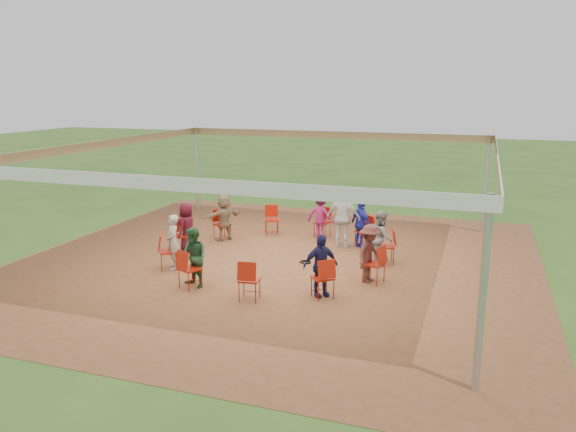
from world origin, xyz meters
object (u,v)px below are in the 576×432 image
(chair_1, at_px, (364,232))
(person_seated_4, at_px, (187,227))
(chair_0, at_px, (386,247))
(chair_9, at_px, (323,278))
(chair_5, at_px, (183,236))
(person_seated_0, at_px, (382,237))
(person_seated_8, at_px, (370,253))
(chair_3, at_px, (272,220))
(person_seated_1, at_px, (361,224))
(standing_person, at_px, (343,218))
(chair_6, at_px, (168,252))
(person_seated_2, at_px, (321,216))
(chair_4, at_px, (222,225))
(chair_7, at_px, (190,269))
(chair_8, at_px, (249,280))
(chair_10, at_px, (374,264))
(laptop, at_px, (375,239))
(person_seated_3, at_px, (224,217))
(person_seated_6, at_px, (194,258))
(person_seated_7, at_px, (320,266))
(person_seated_5, at_px, (173,242))
(chair_2, at_px, (322,223))
(cable_coil, at_px, (306,262))

(chair_1, distance_m, person_seated_4, 4.95)
(chair_0, xyz_separation_m, chair_9, (-0.87, -2.88, 0.00))
(chair_5, height_order, person_seated_0, person_seated_0)
(person_seated_4, distance_m, person_seated_8, 5.26)
(chair_3, distance_m, person_seated_1, 2.95)
(person_seated_0, distance_m, standing_person, 1.74)
(chair_6, bearing_deg, person_seated_2, 113.97)
(chair_4, distance_m, chair_7, 4.20)
(chair_4, xyz_separation_m, chair_8, (2.70, -4.27, 0.00))
(chair_10, bearing_deg, person_seated_0, 20.66)
(chair_3, relative_size, laptop, 2.53)
(person_seated_2, distance_m, person_seated_3, 2.87)
(person_seated_2, height_order, laptop, person_seated_2)
(chair_3, xyz_separation_m, chair_8, (1.51, -5.29, 0.00))
(chair_4, height_order, person_seated_6, person_seated_6)
(chair_0, relative_size, chair_7, 1.00)
(chair_5, bearing_deg, chair_8, 49.09)
(chair_0, xyz_separation_m, person_seated_6, (-3.79, -3.17, 0.24))
(chair_0, bearing_deg, standing_person, 35.23)
(chair_1, bearing_deg, person_seated_1, 90.00)
(chair_9, distance_m, person_seated_4, 4.95)
(laptop, bearing_deg, chair_5, 81.37)
(chair_8, relative_size, person_seated_3, 0.66)
(person_seated_2, xyz_separation_m, laptop, (2.00, -1.94, -0.05))
(chair_9, xyz_separation_m, person_seated_2, (-1.41, 4.74, 0.24))
(person_seated_7, bearing_deg, chair_1, 48.00)
(chair_4, xyz_separation_m, person_seated_1, (4.08, 0.48, 0.24))
(chair_5, distance_m, chair_8, 4.20)
(person_seated_7, bearing_deg, chair_0, 30.76)
(chair_5, height_order, chair_8, same)
(laptop, bearing_deg, person_seated_6, 115.39)
(chair_3, bearing_deg, chair_0, 130.91)
(chair_9, bearing_deg, chair_4, 98.18)
(chair_4, relative_size, person_seated_5, 0.66)
(person_seated_2, bearing_deg, person_seated_3, 32.73)
(chair_3, bearing_deg, laptop, 128.22)
(person_seated_1, height_order, person_seated_6, same)
(laptop, bearing_deg, chair_2, 27.91)
(chair_5, distance_m, person_seated_8, 5.39)
(chair_6, bearing_deg, chair_8, 32.73)
(person_seated_0, relative_size, person_seated_6, 1.00)
(chair_9, bearing_deg, chair_10, 16.36)
(chair_9, distance_m, cable_coil, 2.52)
(chair_4, bearing_deg, chair_1, 130.91)
(chair_10, xyz_separation_m, person_seated_6, (-3.78, -1.61, 0.24))
(chair_2, bearing_deg, chair_4, 32.73)
(chair_10, relative_size, person_seated_7, 0.66)
(chair_3, height_order, person_seated_3, person_seated_3)
(chair_1, bearing_deg, chair_8, 114.55)
(person_seated_4, xyz_separation_m, person_seated_7, (4.38, -2.04, 0.00))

